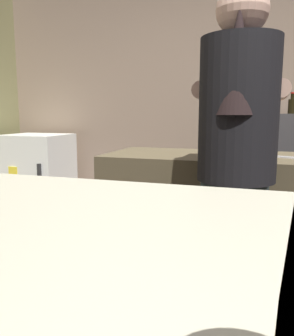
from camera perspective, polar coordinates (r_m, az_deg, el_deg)
The scene contains 10 objects.
wall_back at distance 3.53m, azimuth 15.51°, elevation 11.56°, with size 5.20×0.10×2.70m, color gray.
prep_counter at distance 2.14m, azimuth 22.25°, elevation -10.87°, with size 2.10×0.60×0.93m, color brown.
back_shelf at distance 3.30m, azimuth 19.40°, elevation -1.78°, with size 0.95×0.36×1.17m, color #3E3D3E.
mini_fridge at distance 3.84m, azimuth -17.45°, elevation -1.83°, with size 0.63×0.58×0.96m.
bartender at distance 1.57m, azimuth 14.53°, elevation 2.00°, with size 0.43×0.52×1.71m.
mixing_bowl at distance 2.00m, azimuth 13.11°, elevation 2.74°, with size 0.20×0.20×0.05m, color #C35A38.
bottle_vinegar at distance 3.17m, azimuth 18.10°, elevation 9.92°, with size 0.05×0.05×0.20m.
bottle_hot_sauce at distance 3.35m, azimuth 13.28°, elevation 10.36°, with size 0.05×0.05×0.25m.
bottle_soy at distance 3.22m, azimuth 16.66°, elevation 9.95°, with size 0.06×0.06×0.20m.
bottle_olive_oil at distance 3.24m, azimuth 22.79°, elevation 9.49°, with size 0.06×0.06×0.18m.
Camera 1 is at (0.16, -1.32, 1.17)m, focal length 36.95 mm.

